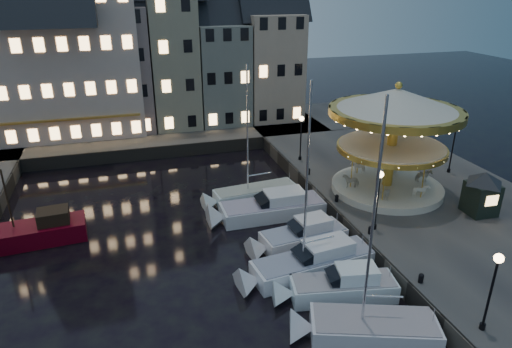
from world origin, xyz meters
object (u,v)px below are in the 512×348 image
object	(u,v)px
bollard_d	(309,171)
streetlamp_b	(378,192)
streetlamp_a	(493,281)
motorboat_a	(362,329)
motorboat_b	(336,288)
streetlamp_d	(454,142)
red_fishing_boat	(35,233)
bollard_c	(337,198)
streetlamp_c	(301,132)
motorboat_f	(249,195)
bollard_a	(421,278)
motorboat_e	(268,209)
ticket_kiosk	(484,186)
bollard_b	(370,230)
motorboat_c	(308,264)
carousel	(395,121)
motorboat_d	(298,238)

from	to	relation	value
bollard_d	streetlamp_b	bearing A→B (deg)	-86.57
streetlamp_a	motorboat_a	distance (m)	6.53
motorboat_b	streetlamp_a	bearing A→B (deg)	-49.20
streetlamp_a	streetlamp_d	size ratio (longest dim) A/B	1.00
streetlamp_a	bollard_d	size ratio (longest dim) A/B	7.32
streetlamp_b	red_fishing_boat	xyz separation A→B (m)	(-22.02, 7.00, -3.33)
streetlamp_a	bollard_c	bearing A→B (deg)	92.37
streetlamp_a	streetlamp_c	bearing A→B (deg)	90.00
bollard_c	bollard_d	distance (m)	5.50
motorboat_a	motorboat_f	distance (m)	16.62
bollard_a	red_fishing_boat	bearing A→B (deg)	148.74
motorboat_e	ticket_kiosk	xyz separation A→B (m)	(13.87, -6.09, 2.78)
bollard_b	bollard_c	bearing A→B (deg)	90.00
motorboat_e	motorboat_f	xyz separation A→B (m)	(-0.64, 2.96, -0.12)
streetlamp_c	bollard_a	distance (m)	19.66
streetlamp_b	ticket_kiosk	distance (m)	8.32
streetlamp_a	motorboat_a	world-z (taller)	motorboat_a
motorboat_c	red_fishing_boat	distance (m)	18.74
streetlamp_d	motorboat_f	distance (m)	17.96
streetlamp_d	motorboat_e	bearing A→B (deg)	-176.61
motorboat_e	motorboat_a	bearing A→B (deg)	-87.56
red_fishing_boat	streetlamp_a	bearing A→B (deg)	-37.67
motorboat_c	carousel	bearing A→B (deg)	36.05
streetlamp_a	bollard_a	world-z (taller)	streetlamp_a
bollard_a	red_fishing_boat	xyz separation A→B (m)	(-21.42, 13.00, -0.91)
bollard_a	motorboat_c	world-z (taller)	motorboat_c
bollard_b	carousel	bearing A→B (deg)	50.63
bollard_a	bollard_d	distance (m)	16.00
bollard_d	motorboat_c	xyz separation A→B (m)	(-4.85, -11.75, -0.92)
streetlamp_b	bollard_a	distance (m)	6.50
motorboat_f	streetlamp_c	bearing A→B (deg)	36.16
motorboat_a	motorboat_e	world-z (taller)	motorboat_a
bollard_d	motorboat_b	xyz separation A→B (m)	(-4.27, -14.36, -0.96)
streetlamp_b	motorboat_f	size ratio (longest dim) A/B	0.40
bollard_a	streetlamp_d	bearing A→B (deg)	47.53
motorboat_e	red_fishing_boat	size ratio (longest dim) A/B	1.25
streetlamp_b	bollard_b	world-z (taller)	streetlamp_b
streetlamp_c	motorboat_f	bearing A→B (deg)	-143.84
motorboat_f	ticket_kiosk	xyz separation A→B (m)	(14.51, -9.05, 2.90)
streetlamp_b	motorboat_b	world-z (taller)	streetlamp_b
bollard_b	motorboat_d	bearing A→B (deg)	156.90
streetlamp_d	bollard_d	xyz separation A→B (m)	(-11.90, 3.00, -2.41)
streetlamp_c	motorboat_d	bearing A→B (deg)	-112.06
bollard_c	motorboat_b	size ratio (longest dim) A/B	0.08
bollard_c	motorboat_b	world-z (taller)	motorboat_b
streetlamp_a	streetlamp_d	bearing A→B (deg)	56.39
streetlamp_a	bollard_a	size ratio (longest dim) A/B	7.32
streetlamp_c	carousel	bearing A→B (deg)	-64.05
ticket_kiosk	motorboat_c	bearing A→B (deg)	-173.10
bollard_c	motorboat_d	xyz separation A→B (m)	(-4.33, -3.15, -0.97)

